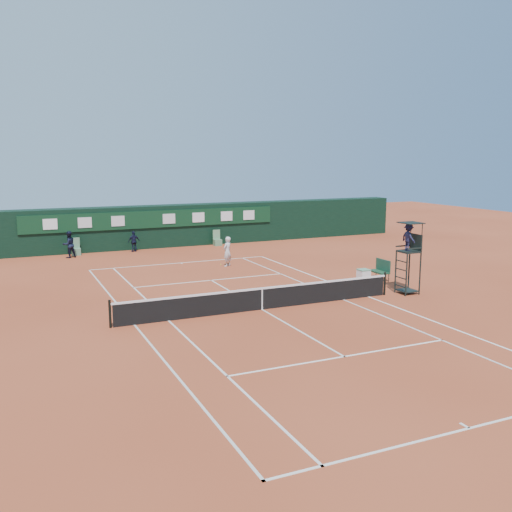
{
  "coord_description": "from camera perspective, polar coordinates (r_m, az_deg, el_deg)",
  "views": [
    {
      "loc": [
        -9.97,
        -21.45,
        6.48
      ],
      "look_at": [
        2.43,
        6.0,
        1.2
      ],
      "focal_mm": 40.0,
      "sensor_mm": 36.0,
      "label": 1
    }
  ],
  "objects": [
    {
      "name": "ground",
      "position": [
        24.52,
        0.6,
        -5.38
      ],
      "size": [
        90.0,
        90.0,
        0.0
      ],
      "primitive_type": "plane",
      "color": "#B34B2A",
      "rests_on": "ground"
    },
    {
      "name": "player_bench",
      "position": [
        30.89,
        12.37,
        -1.27
      ],
      "size": [
        0.55,
        1.2,
        1.1
      ],
      "color": "#194027",
      "rests_on": "ground"
    },
    {
      "name": "linesman_chair_right",
      "position": [
        41.99,
        -3.89,
        1.48
      ],
      "size": [
        0.55,
        0.5,
        1.15
      ],
      "color": "#55835B",
      "rests_on": "ground"
    },
    {
      "name": "ball_kid_right",
      "position": [
        40.0,
        -12.11,
        1.43
      ],
      "size": [
        0.89,
        0.53,
        1.42
      ],
      "primitive_type": "imported",
      "rotation": [
        0.0,
        0.0,
        3.38
      ],
      "color": "black",
      "rests_on": "ground"
    },
    {
      "name": "player",
      "position": [
        33.93,
        -2.89,
        0.45
      ],
      "size": [
        0.78,
        0.72,
        1.78
      ],
      "primitive_type": "imported",
      "rotation": [
        0.0,
        0.0,
        3.75
      ],
      "color": "silver",
      "rests_on": "ground"
    },
    {
      "name": "tennis_ball",
      "position": [
        34.43,
        -3.55,
        -0.87
      ],
      "size": [
        0.07,
        0.07,
        0.07
      ],
      "primitive_type": "sphere",
      "color": "#D1E234",
      "rests_on": "ground"
    },
    {
      "name": "ball_kid_left",
      "position": [
        38.68,
        -18.2,
        1.1
      ],
      "size": [
        1.02,
        0.92,
        1.73
      ],
      "primitive_type": "imported",
      "rotation": [
        0.0,
        0.0,
        3.51
      ],
      "color": "black",
      "rests_on": "ground"
    },
    {
      "name": "court_lines",
      "position": [
        24.52,
        0.6,
        -5.37
      ],
      "size": [
        11.05,
        23.85,
        0.01
      ],
      "color": "silver",
      "rests_on": "ground"
    },
    {
      "name": "cooler",
      "position": [
        30.44,
        10.7,
        -1.9
      ],
      "size": [
        0.57,
        0.57,
        0.65
      ],
      "color": "white",
      "rests_on": "ground"
    },
    {
      "name": "tennis_bag",
      "position": [
        29.28,
        11.42,
        -2.74
      ],
      "size": [
        0.66,
        0.89,
        0.31
      ],
      "primitive_type": "cube",
      "rotation": [
        0.0,
        0.0,
        0.42
      ],
      "color": "black",
      "rests_on": "ground"
    },
    {
      "name": "tennis_net",
      "position": [
        24.4,
        0.6,
        -4.23
      ],
      "size": [
        12.9,
        0.1,
        1.1
      ],
      "color": "black",
      "rests_on": "ground"
    },
    {
      "name": "linesman_chair_left",
      "position": [
        39.67,
        -17.54,
        0.54
      ],
      "size": [
        0.55,
        0.5,
        1.15
      ],
      "color": "#598866",
      "rests_on": "ground"
    },
    {
      "name": "back_wall",
      "position": [
        41.7,
        -10.32,
        2.93
      ],
      "size": [
        40.0,
        1.65,
        3.0
      ],
      "color": "black",
      "rests_on": "ground"
    },
    {
      "name": "umpire_chair",
      "position": [
        27.83,
        15.05,
        1.29
      ],
      "size": [
        0.96,
        0.95,
        3.42
      ],
      "color": "black",
      "rests_on": "ground"
    }
  ]
}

